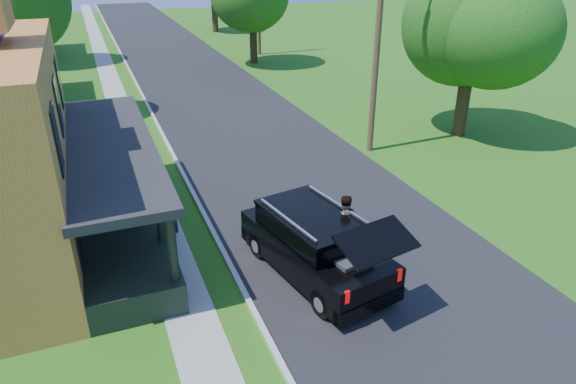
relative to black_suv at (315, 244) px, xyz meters
name	(u,v)px	position (x,y,z in m)	size (l,w,h in m)	color
ground	(398,288)	(1.86, -1.50, -0.97)	(140.00, 140.00, 0.00)	#2F6414
street	(217,101)	(1.86, 18.50, -0.97)	(8.00, 120.00, 0.02)	black
curb	(149,108)	(-2.19, 18.50, -0.97)	(0.15, 120.00, 0.12)	#ACABA6
sidewalk	(121,111)	(-3.74, 18.50, -0.97)	(1.30, 120.00, 0.03)	gray
front_walk	(33,247)	(-7.64, 4.50, -0.97)	(6.50, 1.20, 0.03)	gray
black_suv	(315,244)	(0.00, 0.00, 0.00)	(3.00, 5.70, 2.53)	black
skateboarder	(344,222)	(0.86, 0.00, 0.53)	(0.88, 0.72, 1.65)	black
skateboard	(351,262)	(0.99, -0.32, -0.64)	(0.48, 0.49, 0.56)	#9D2C0D
tree_right_near	(475,13)	(11.50, 8.33, 4.80)	(7.15, 7.41, 8.81)	black
utility_pole_near	(378,30)	(6.36, 8.02, 4.37)	(1.66, 0.40, 10.38)	#4F4024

